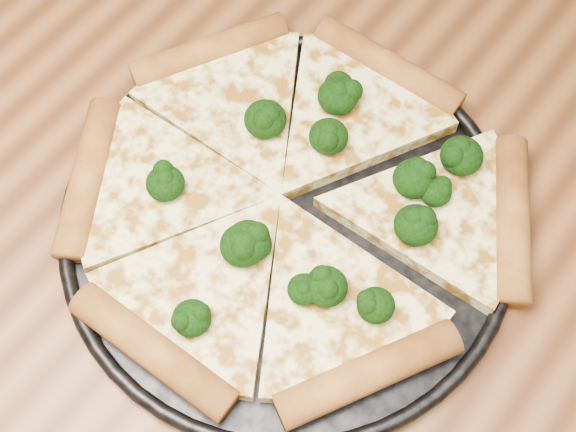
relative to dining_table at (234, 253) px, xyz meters
The scene contains 5 objects.
ground 0.66m from the dining_table, ahead, with size 4.00×4.00×0.00m, color brown.
dining_table is the anchor object (origin of this frame).
pizza_pan 0.11m from the dining_table, 20.50° to the left, with size 0.35×0.35×0.02m.
pizza 0.12m from the dining_table, 38.74° to the left, with size 0.38×0.34×0.03m.
broccoli_florets 0.14m from the dining_table, 33.41° to the left, with size 0.21×0.26×0.03m.
Camera 1 is at (0.21, -0.19, 1.31)m, focal length 49.24 mm.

